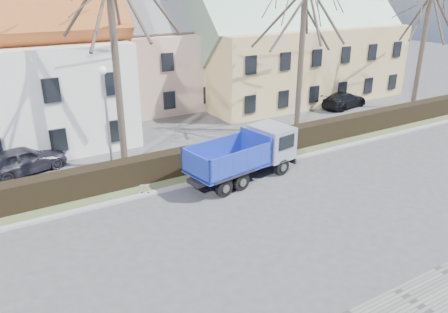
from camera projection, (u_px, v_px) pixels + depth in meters
ground at (239, 226)px, 18.10m from camera, size 120.00×120.00×0.00m
curb_far at (190, 184)px, 21.76m from camera, size 80.00×0.30×0.12m
grass_strip at (176, 173)px, 23.04m from camera, size 80.00×3.00×0.10m
hedge at (177, 164)px, 22.66m from camera, size 60.00×0.90×1.30m
building_pink at (147, 56)px, 34.51m from camera, size 10.80×8.80×8.00m
building_yellow at (291, 47)px, 37.67m from camera, size 18.80×10.80×8.50m
tree_1 at (115, 49)px, 21.61m from camera, size 9.20×9.20×12.65m
tree_2 at (302, 49)px, 27.58m from camera, size 8.00×8.00×11.00m
tree_3 at (423, 41)px, 33.34m from camera, size 7.60×7.60×10.45m
dump_truck at (239, 157)px, 21.88m from camera, size 6.54×3.31×2.50m
streetlight at (108, 126)px, 21.14m from camera, size 0.46×0.46×5.90m
cart_frame at (141, 190)px, 20.58m from camera, size 0.77×0.59×0.62m
parked_car_a at (23, 160)px, 22.88m from camera, size 4.62×2.75×1.47m
parked_car_b at (344, 100)px, 35.04m from camera, size 4.60×2.52×1.26m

